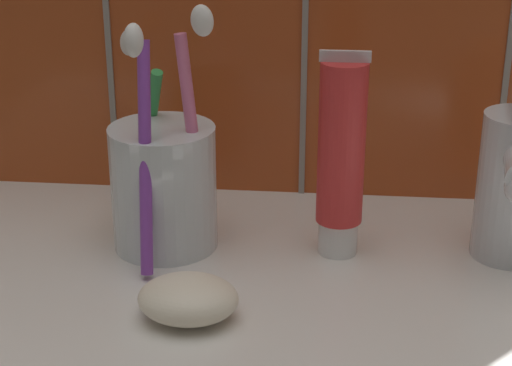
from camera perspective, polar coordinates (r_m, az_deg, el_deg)
sink_counter at (r=61.94cm, az=0.76°, el=-7.32°), size 66.25×33.31×2.00cm
toothbrush_cup at (r=64.77cm, az=-6.18°, el=0.06°), size 9.46×14.99×18.90cm
toothpaste_tube at (r=62.58cm, az=5.70°, el=1.79°), size 3.62×3.45×15.62cm
soap_bar at (r=56.51cm, az=-4.55°, el=-7.70°), size 6.65×5.41×2.88cm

